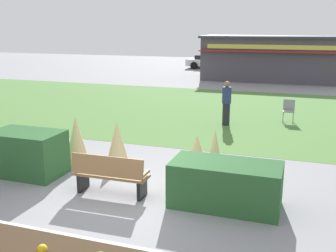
# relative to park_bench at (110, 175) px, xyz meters

# --- Properties ---
(ground_plane) EXTENTS (80.00, 80.00, 0.00)m
(ground_plane) POSITION_rel_park_bench_xyz_m (0.52, 0.03, -0.48)
(ground_plane) COLOR gray
(lawn_patch) EXTENTS (36.00, 12.00, 0.01)m
(lawn_patch) POSITION_rel_park_bench_xyz_m (0.52, 9.80, -0.48)
(lawn_patch) COLOR #4C7A38
(lawn_patch) RESTS_ON ground_plane
(park_bench) EXTENTS (1.71, 0.56, 0.95)m
(park_bench) POSITION_rel_park_bench_xyz_m (0.00, 0.00, 0.00)
(park_bench) COLOR olive
(park_bench) RESTS_ON ground_plane
(hedge_left) EXTENTS (1.81, 1.10, 1.12)m
(hedge_left) POSITION_rel_park_bench_xyz_m (-2.58, 0.48, 0.08)
(hedge_left) COLOR #28562B
(hedge_left) RESTS_ON ground_plane
(hedge_right) EXTENTS (2.27, 1.10, 0.95)m
(hedge_right) POSITION_rel_park_bench_xyz_m (2.54, 0.28, -0.01)
(hedge_right) COLOR #28562B
(hedge_right) RESTS_ON ground_plane
(ornamental_grass_behind_left) EXTENTS (0.69, 0.69, 1.31)m
(ornamental_grass_behind_left) POSITION_rel_park_bench_xyz_m (-1.87, 1.66, 0.17)
(ornamental_grass_behind_left) COLOR #D1BC7F
(ornamental_grass_behind_left) RESTS_ON ground_plane
(ornamental_grass_behind_right) EXTENTS (0.63, 0.63, 1.16)m
(ornamental_grass_behind_right) POSITION_rel_park_bench_xyz_m (-0.81, 2.04, 0.10)
(ornamental_grass_behind_right) COLOR #D1BC7F
(ornamental_grass_behind_right) RESTS_ON ground_plane
(ornamental_grass_behind_center) EXTENTS (0.78, 0.78, 1.04)m
(ornamental_grass_behind_center) POSITION_rel_park_bench_xyz_m (1.49, 1.87, 0.04)
(ornamental_grass_behind_center) COLOR #D1BC7F
(ornamental_grass_behind_center) RESTS_ON ground_plane
(ornamental_grass_behind_far) EXTENTS (0.51, 0.51, 1.23)m
(ornamental_grass_behind_far) POSITION_rel_park_bench_xyz_m (1.96, 1.83, 0.14)
(ornamental_grass_behind_far) COLOR #D1BC7F
(ornamental_grass_behind_far) RESTS_ON ground_plane
(food_kiosk) EXTENTS (10.01, 4.05, 3.06)m
(food_kiosk) POSITION_rel_park_bench_xyz_m (1.83, 21.31, 1.06)
(food_kiosk) COLOR #47424C
(food_kiosk) RESTS_ON ground_plane
(cafe_chair_west) EXTENTS (0.45, 0.45, 0.89)m
(cafe_chair_west) POSITION_rel_park_bench_xyz_m (3.41, 8.65, 0.05)
(cafe_chair_west) COLOR gray
(cafe_chair_west) RESTS_ON ground_plane
(person_strolling) EXTENTS (0.34, 0.34, 1.69)m
(person_strolling) POSITION_rel_park_bench_xyz_m (1.18, 7.33, 0.38)
(person_strolling) COLOR #23232D
(person_strolling) RESTS_ON ground_plane
(parked_car_west_slot) EXTENTS (4.25, 2.16, 1.20)m
(parked_car_west_slot) POSITION_rel_park_bench_xyz_m (-4.20, 27.70, 0.16)
(parked_car_west_slot) COLOR silver
(parked_car_west_slot) RESTS_ON ground_plane
(parked_car_center_slot) EXTENTS (4.36, 2.38, 1.20)m
(parked_car_center_slot) POSITION_rel_park_bench_xyz_m (0.72, 27.71, 0.16)
(parked_car_center_slot) COLOR navy
(parked_car_center_slot) RESTS_ON ground_plane
(parked_car_east_slot) EXTENTS (4.27, 2.20, 1.20)m
(parked_car_east_slot) POSITION_rel_park_bench_xyz_m (5.56, 27.70, 0.16)
(parked_car_east_slot) COLOR #B7BABF
(parked_car_east_slot) RESTS_ON ground_plane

